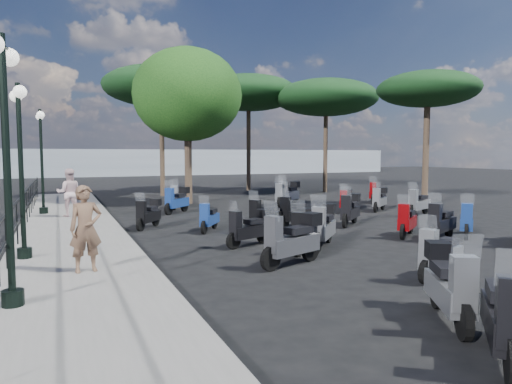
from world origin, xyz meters
name	(u,v)px	position (x,y,z in m)	size (l,w,h in m)	color
ground	(322,241)	(0.00, 0.00, 0.00)	(120.00, 120.00, 0.00)	black
sidewalk	(72,238)	(-6.50, 3.00, 0.07)	(3.00, 30.00, 0.15)	slate
railing	(19,212)	(-7.80, 2.80, 0.90)	(0.04, 26.04, 1.10)	black
lamp_post_0	(6,153)	(-7.49, -3.23, 2.47)	(0.40, 1.19, 4.06)	black
lamp_post_1	(21,159)	(-7.54, 0.28, 2.34)	(0.41, 1.12, 3.84)	black
lamp_post_2	(42,154)	(-7.35, 8.56, 2.45)	(0.34, 1.19, 4.03)	black
woman	(86,229)	(-6.34, -1.51, 1.00)	(0.62, 0.41, 1.71)	brown
pedestrian_far	(69,193)	(-6.44, 7.27, 1.04)	(0.87, 0.67, 1.78)	beige
scooter_1	(505,320)	(-2.03, -7.31, 0.51)	(1.38, 1.39, 1.47)	black
scooter_2	(292,241)	(-2.12, -2.17, 0.56)	(1.78, 0.91, 1.48)	black
scooter_3	(305,232)	(-1.13, -1.02, 0.51)	(1.36, 1.29, 1.36)	black
scooter_4	(149,214)	(-4.09, 4.22, 0.47)	(1.06, 1.33, 1.24)	black
scooter_5	(177,198)	(-1.89, 9.31, 0.48)	(0.90, 1.62, 1.38)	black
scooter_7	(449,286)	(-1.63, -6.10, 0.54)	(1.07, 1.61, 1.42)	black
scooter_8	(249,229)	(-2.16, 0.18, 0.47)	(1.50, 0.81, 1.26)	black
scooter_9	(264,217)	(-0.87, 2.02, 0.47)	(1.53, 0.97, 1.35)	black
scooter_10	(209,219)	(-2.44, 2.83, 0.42)	(0.96, 1.28, 1.20)	black
scooter_11	(177,201)	(-2.28, 7.69, 0.53)	(1.36, 1.37, 1.40)	black
scooter_13	(439,256)	(0.04, -4.27, 0.46)	(1.60, 0.78, 1.33)	black
scooter_14	(407,222)	(2.69, -0.40, 0.45)	(1.37, 1.09, 1.31)	black
scooter_15	(324,227)	(-0.39, -0.70, 0.54)	(1.39, 1.42, 1.44)	black
scooter_16	(350,210)	(2.42, 2.08, 0.52)	(1.43, 1.27, 1.39)	black
scooter_17	(289,194)	(3.32, 8.35, 0.56)	(1.62, 1.24, 1.49)	black
scooter_20	(441,223)	(3.25, -1.17, 0.48)	(1.62, 0.91, 1.38)	black
scooter_21	(466,221)	(4.29, -1.13, 0.46)	(1.31, 1.20, 1.34)	black
scooter_22	(380,200)	(5.95, 4.92, 0.49)	(1.39, 1.13, 1.30)	black
scooter_23	(280,195)	(2.84, 8.31, 0.53)	(1.11, 1.57, 1.41)	black
scooter_27	(419,204)	(6.44, 3.11, 0.48)	(1.63, 0.86, 1.37)	black
scooter_28	(346,201)	(4.41, 5.23, 0.46)	(1.19, 1.20, 1.23)	black
scooter_29	(374,193)	(7.95, 7.83, 0.47)	(1.29, 1.26, 1.36)	black
scooter_30	(293,213)	(0.43, 2.52, 0.47)	(1.53, 0.97, 1.35)	black
broadleaf_tree	(187,95)	(-0.84, 11.16, 5.35)	(5.36, 5.36, 7.64)	#38281E
pine_0	(248,93)	(5.14, 17.72, 6.54)	(6.79, 6.79, 7.74)	#38281E
pine_1	(326,98)	(9.17, 14.44, 6.06)	(6.67, 6.67, 7.24)	#38281E
pine_2	(161,87)	(-1.14, 15.85, 6.36)	(6.70, 6.70, 7.55)	#38281E
pine_3	(428,90)	(8.70, 5.15, 5.36)	(4.57, 4.57, 6.19)	#38281E
distant_hills	(120,162)	(0.00, 45.00, 1.50)	(70.00, 8.00, 3.00)	gray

